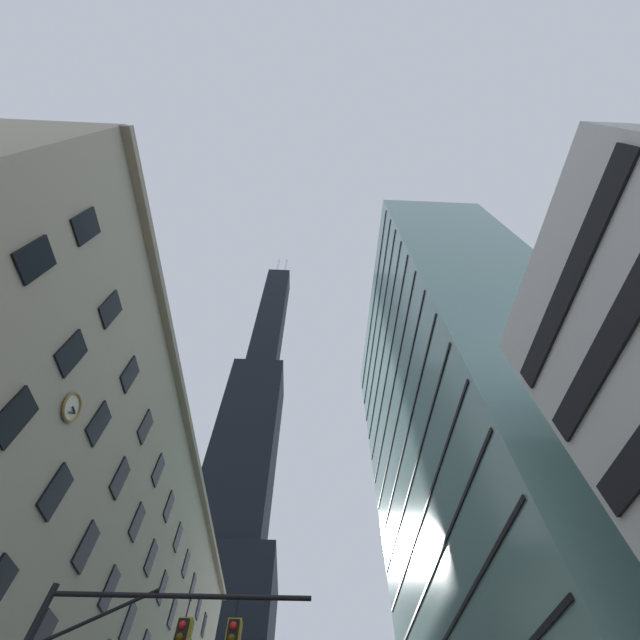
{
  "coord_description": "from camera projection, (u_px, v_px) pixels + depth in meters",
  "views": [
    {
      "loc": [
        0.86,
        -9.14,
        1.5
      ],
      "look_at": [
        1.73,
        11.93,
        34.31
      ],
      "focal_mm": 21.6,
      "sensor_mm": 36.0,
      "label": 1
    }
  ],
  "objects": [
    {
      "name": "glass_office_midrise",
      "position": [
        465.0,
        439.0,
        42.13
      ],
      "size": [
        14.46,
        35.03,
        59.77
      ],
      "color": "gray",
      "rests_on": "ground"
    },
    {
      "name": "dark_skyscraper",
      "position": [
        238.0,
        491.0,
        105.34
      ],
      "size": [
        25.35,
        25.35,
        220.0
      ],
      "color": "black",
      "rests_on": "ground"
    },
    {
      "name": "station_building",
      "position": [
        53.0,
        611.0,
        28.92
      ],
      "size": [
        14.39,
        63.47,
        28.03
      ],
      "color": "#B2A88E",
      "rests_on": "ground"
    }
  ]
}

